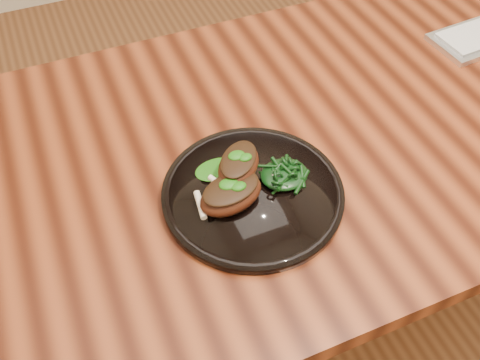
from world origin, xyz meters
The scene contains 6 objects.
desk centered at (0.00, 0.00, 0.67)m, with size 1.60×0.80×0.75m.
plate centered at (-0.30, -0.11, 0.76)m, with size 0.31×0.31×0.02m.
lamb_chop_front centered at (-0.34, -0.13, 0.79)m, with size 0.12×0.09×0.05m.
lamb_chop_back centered at (-0.31, -0.08, 0.81)m, with size 0.11×0.11×0.04m.
herb_smear centered at (-0.34, -0.05, 0.77)m, with size 0.08×0.05×0.00m, color #0E4907.
greens_heap centered at (-0.24, -0.11, 0.78)m, with size 0.08×0.08×0.03m.
Camera 1 is at (-0.54, -0.63, 1.45)m, focal length 40.00 mm.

